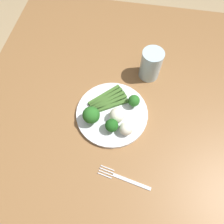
# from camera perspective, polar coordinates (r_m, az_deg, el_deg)

# --- Properties ---
(ground_plane) EXTENTS (6.00, 6.00, 0.02)m
(ground_plane) POSITION_cam_1_polar(r_m,az_deg,el_deg) (1.45, 1.41, -15.68)
(ground_plane) COLOR tan
(dining_table) EXTENTS (1.28, 1.08, 0.75)m
(dining_table) POSITION_cam_1_polar(r_m,az_deg,el_deg) (0.80, 2.47, -6.67)
(dining_table) COLOR olive
(dining_table) RESTS_ON ground_plane
(plate) EXTENTS (0.25, 0.25, 0.01)m
(plate) POSITION_cam_1_polar(r_m,az_deg,el_deg) (0.72, -0.00, -0.44)
(plate) COLOR white
(plate) RESTS_ON dining_table
(asparagus_bundle) EXTENTS (0.13, 0.14, 0.01)m
(asparagus_bundle) POSITION_cam_1_polar(r_m,az_deg,el_deg) (0.73, -1.14, 3.20)
(asparagus_bundle) COLOR #3D6626
(asparagus_bundle) RESTS_ON plate
(broccoli_left) EXTENTS (0.04, 0.04, 0.05)m
(broccoli_left) POSITION_cam_1_polar(r_m,az_deg,el_deg) (0.71, 6.03, 3.06)
(broccoli_left) COLOR #568E33
(broccoli_left) RESTS_ON plate
(broccoli_near_center) EXTENTS (0.04, 0.04, 0.05)m
(broccoli_near_center) POSITION_cam_1_polar(r_m,az_deg,el_deg) (0.66, -0.07, -3.72)
(broccoli_near_center) COLOR #4C7F2B
(broccoli_near_center) RESTS_ON plate
(broccoli_outer_edge) EXTENTS (0.06, 0.06, 0.07)m
(broccoli_outer_edge) POSITION_cam_1_polar(r_m,az_deg,el_deg) (0.67, -5.70, -0.79)
(broccoli_outer_edge) COLOR #568E33
(broccoli_outer_edge) RESTS_ON plate
(cauliflower_right) EXTENTS (0.04, 0.04, 0.04)m
(cauliflower_right) POSITION_cam_1_polar(r_m,az_deg,el_deg) (0.67, 3.87, -4.57)
(cauliflower_right) COLOR white
(cauliflower_right) RESTS_ON plate
(cauliflower_front) EXTENTS (0.05, 0.05, 0.05)m
(cauliflower_front) POSITION_cam_1_polar(r_m,az_deg,el_deg) (0.68, 1.36, -0.89)
(cauliflower_front) COLOR white
(cauliflower_front) RESTS_ON plate
(fork) EXTENTS (0.05, 0.17, 0.00)m
(fork) POSITION_cam_1_polar(r_m,az_deg,el_deg) (0.66, 3.19, -17.75)
(fork) COLOR silver
(fork) RESTS_ON dining_table
(water_glass) EXTENTS (0.08, 0.08, 0.12)m
(water_glass) POSITION_cam_1_polar(r_m,az_deg,el_deg) (0.78, 10.58, 12.66)
(water_glass) COLOR silver
(water_glass) RESTS_ON dining_table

